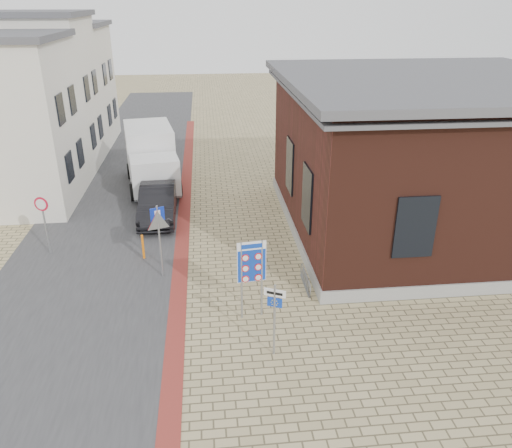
{
  "coord_description": "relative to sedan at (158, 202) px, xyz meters",
  "views": [
    {
      "loc": [
        -0.8,
        -13.39,
        9.71
      ],
      "look_at": [
        0.91,
        3.1,
        2.2
      ],
      "focal_mm": 35.0,
      "sensor_mm": 36.0,
      "label": 1
    }
  ],
  "objects": [
    {
      "name": "brick_building",
      "position": [
        12.19,
        -2.22,
        2.7
      ],
      "size": [
        13.0,
        13.0,
        6.8
      ],
      "color": "gray",
      "rests_on": "ground"
    },
    {
      "name": "parking_sign",
      "position": [
        0.45,
        -4.84,
        0.96
      ],
      "size": [
        0.53,
        0.27,
        2.55
      ],
      "rotation": [
        0.0,
        0.0,
        0.44
      ],
      "color": "gray",
      "rests_on": "ground"
    },
    {
      "name": "bike_rack",
      "position": [
        5.85,
        -7.01,
        -0.52
      ],
      "size": [
        0.08,
        1.8,
        0.6
      ],
      "color": "slate",
      "rests_on": "ground"
    },
    {
      "name": "bollard",
      "position": [
        -0.3,
        -4.21,
        -0.26
      ],
      "size": [
        0.11,
        0.11,
        1.06
      ],
      "primitive_type": "cylinder",
      "rotation": [
        0.0,
        0.0,
        0.19
      ],
      "color": "orange",
      "rests_on": "ground"
    },
    {
      "name": "curb_strip",
      "position": [
        1.2,
        0.79,
        -0.77
      ],
      "size": [
        0.6,
        40.0,
        0.02
      ],
      "primitive_type": "cube",
      "color": "maroon",
      "rests_on": "ground"
    },
    {
      "name": "border_sign",
      "position": [
        3.7,
        -8.71,
        1.21
      ],
      "size": [
        0.95,
        0.17,
        2.78
      ],
      "rotation": [
        0.0,
        0.0,
        0.13
      ],
      "color": "gray",
      "rests_on": "ground"
    },
    {
      "name": "speed_sign",
      "position": [
        -4.23,
        -3.35,
        0.92
      ],
      "size": [
        0.58,
        0.19,
        2.52
      ],
      "rotation": [
        0.0,
        0.0,
        -0.27
      ],
      "color": "gray",
      "rests_on": "ground"
    },
    {
      "name": "townhouse_mid",
      "position": [
        -7.79,
        8.79,
        3.78
      ],
      "size": [
        7.4,
        6.4,
        9.1
      ],
      "color": "silver",
      "rests_on": "ground"
    },
    {
      "name": "road_strip",
      "position": [
        -2.3,
        5.79,
        -0.78
      ],
      "size": [
        7.0,
        60.0,
        0.02
      ],
      "primitive_type": "cube",
      "color": "#38383A",
      "rests_on": "ground"
    },
    {
      "name": "box_truck",
      "position": [
        -0.64,
        4.57,
        0.89
      ],
      "size": [
        3.45,
        6.54,
        3.25
      ],
      "rotation": [
        0.0,
        0.0,
        0.17
      ],
      "color": "slate",
      "rests_on": "ground"
    },
    {
      "name": "ground",
      "position": [
        3.2,
        -9.21,
        -0.79
      ],
      "size": [
        120.0,
        120.0,
        0.0
      ],
      "primitive_type": "plane",
      "color": "tan",
      "rests_on": "ground"
    },
    {
      "name": "sedan",
      "position": [
        0.0,
        0.0,
        0.0
      ],
      "size": [
        1.73,
        4.79,
        1.57
      ],
      "primitive_type": "imported",
      "rotation": [
        0.0,
        0.0,
        0.01
      ],
      "color": "black",
      "rests_on": "ground"
    },
    {
      "name": "essen_sign",
      "position": [
        4.17,
        -10.71,
        0.79
      ],
      "size": [
        0.6,
        0.3,
        2.39
      ],
      "rotation": [
        0.0,
        0.0,
        -0.43
      ],
      "color": "gray",
      "rests_on": "ground"
    },
    {
      "name": "townhouse_far",
      "position": [
        -7.79,
        14.79,
        3.38
      ],
      "size": [
        7.4,
        6.4,
        8.3
      ],
      "color": "silver",
      "rests_on": "ground"
    },
    {
      "name": "yield_sign",
      "position": [
        0.55,
        -5.71,
        1.25
      ],
      "size": [
        0.9,
        0.37,
        2.65
      ],
      "rotation": [
        0.0,
        0.0,
        0.34
      ],
      "color": "gray",
      "rests_on": "ground"
    }
  ]
}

